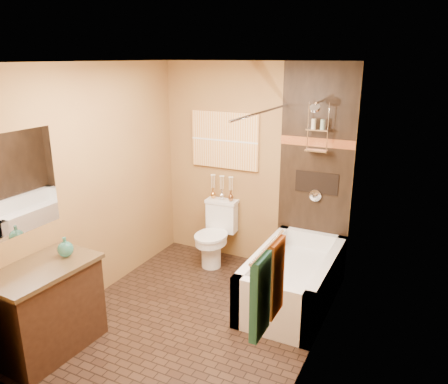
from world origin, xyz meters
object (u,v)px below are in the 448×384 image
Objects in this scene: bathtub at (293,283)px; vanity at (46,308)px; toilet at (216,233)px; sunset_painting at (225,140)px.

vanity is at bearing -134.63° from bathtub.
toilet is at bearing 158.62° from bathtub.
toilet is 2.27m from vanity.
bathtub is at bearing -25.00° from toilet.
vanity reaches higher than toilet.
sunset_painting is at bearing 80.55° from vanity.
vanity is at bearing -107.55° from toilet.
sunset_painting is at bearing 86.38° from toilet.
sunset_painting reaches higher than vanity.
toilet is at bearing 79.11° from vanity.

